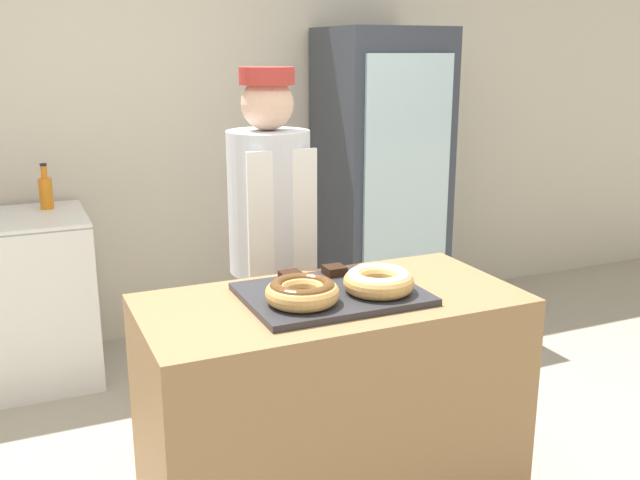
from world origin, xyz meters
TOP-DOWN VIEW (x-y plane):
  - wall_back at (0.00, 2.13)m, footprint 8.00×0.06m
  - display_counter at (0.00, 0.00)m, footprint 1.31×0.65m
  - serving_tray at (0.00, 0.00)m, footprint 0.60×0.45m
  - donut_chocolate_glaze at (-0.14, -0.08)m, footprint 0.24×0.24m
  - donut_light_glaze at (0.14, -0.08)m, footprint 0.24×0.24m
  - brownie_back_left at (-0.09, 0.16)m, footprint 0.07×0.07m
  - brownie_back_right at (0.09, 0.16)m, footprint 0.07×0.07m
  - baker_person at (0.01, 0.65)m, footprint 0.35×0.35m
  - beverage_fridge at (1.13, 1.74)m, footprint 0.68×0.66m
  - bottle_orange at (-0.80, 1.89)m, footprint 0.07×0.07m

SIDE VIEW (x-z plane):
  - display_counter at x=0.00m, z-range 0.00..0.89m
  - baker_person at x=0.01m, z-range 0.05..1.70m
  - serving_tray at x=0.00m, z-range 0.89..0.91m
  - beverage_fridge at x=1.13m, z-range 0.00..1.84m
  - brownie_back_left at x=-0.09m, z-range 0.91..0.94m
  - brownie_back_right at x=0.09m, z-range 0.91..0.94m
  - donut_chocolate_glaze at x=-0.14m, z-range 0.91..0.99m
  - donut_light_glaze at x=0.14m, z-range 0.91..0.99m
  - bottle_orange at x=-0.80m, z-range 0.86..1.11m
  - wall_back at x=0.00m, z-range 0.00..2.70m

